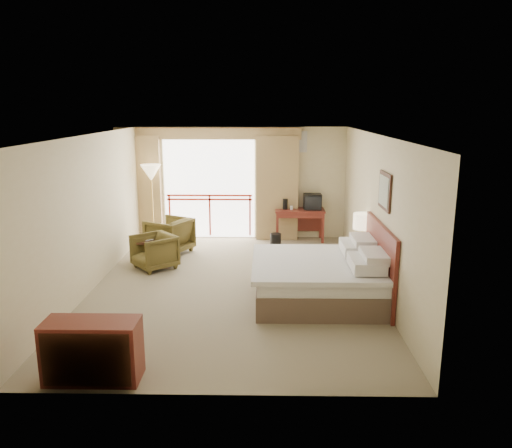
{
  "coord_description": "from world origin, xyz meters",
  "views": [
    {
      "loc": [
        0.55,
        -8.52,
        3.17
      ],
      "look_at": [
        0.39,
        0.4,
        1.06
      ],
      "focal_mm": 35.0,
      "sensor_mm": 36.0,
      "label": 1
    }
  ],
  "objects_px": {
    "desk": "(299,216)",
    "floor_lamp": "(151,176)",
    "wastebasket": "(276,240)",
    "dresser": "(92,351)",
    "side_table": "(144,248)",
    "nightstand": "(361,261)",
    "tv": "(312,202)",
    "armchair_near": "(155,268)",
    "armchair_far": "(170,252)",
    "table_lamp": "(363,222)",
    "bed": "(321,278)"
  },
  "relations": [
    {
      "from": "armchair_far",
      "to": "floor_lamp",
      "type": "distance_m",
      "value": 1.89
    },
    {
      "from": "bed",
      "to": "armchair_far",
      "type": "height_order",
      "value": "bed"
    },
    {
      "from": "bed",
      "to": "armchair_near",
      "type": "distance_m",
      "value": 3.55
    },
    {
      "from": "desk",
      "to": "armchair_near",
      "type": "xyz_separation_m",
      "value": [
        -3.04,
        -2.25,
        -0.6
      ]
    },
    {
      "from": "tv",
      "to": "armchair_near",
      "type": "distance_m",
      "value": 4.11
    },
    {
      "from": "side_table",
      "to": "armchair_near",
      "type": "bearing_deg",
      "value": -46.41
    },
    {
      "from": "bed",
      "to": "table_lamp",
      "type": "xyz_separation_m",
      "value": [
        0.92,
        1.32,
        0.66
      ]
    },
    {
      "from": "desk",
      "to": "armchair_far",
      "type": "bearing_deg",
      "value": -161.38
    },
    {
      "from": "wastebasket",
      "to": "side_table",
      "type": "xyz_separation_m",
      "value": [
        -2.73,
        -1.33,
        0.18
      ]
    },
    {
      "from": "armchair_far",
      "to": "armchair_near",
      "type": "distance_m",
      "value": 1.12
    },
    {
      "from": "side_table",
      "to": "floor_lamp",
      "type": "bearing_deg",
      "value": 95.92
    },
    {
      "from": "desk",
      "to": "dresser",
      "type": "height_order",
      "value": "desk"
    },
    {
      "from": "armchair_far",
      "to": "table_lamp",
      "type": "bearing_deg",
      "value": 99.65
    },
    {
      "from": "armchair_far",
      "to": "dresser",
      "type": "relative_size",
      "value": 0.77
    },
    {
      "from": "wastebasket",
      "to": "dresser",
      "type": "relative_size",
      "value": 0.28
    },
    {
      "from": "nightstand",
      "to": "armchair_far",
      "type": "distance_m",
      "value": 4.23
    },
    {
      "from": "floor_lamp",
      "to": "bed",
      "type": "bearing_deg",
      "value": -44.83
    },
    {
      "from": "table_lamp",
      "to": "side_table",
      "type": "height_order",
      "value": "table_lamp"
    },
    {
      "from": "dresser",
      "to": "nightstand",
      "type": "bearing_deg",
      "value": 45.97
    },
    {
      "from": "tv",
      "to": "dresser",
      "type": "relative_size",
      "value": 0.37
    },
    {
      "from": "tv",
      "to": "floor_lamp",
      "type": "bearing_deg",
      "value": -175.09
    },
    {
      "from": "nightstand",
      "to": "tv",
      "type": "bearing_deg",
      "value": 105.77
    },
    {
      "from": "desk",
      "to": "floor_lamp",
      "type": "xyz_separation_m",
      "value": [
        -3.49,
        -0.27,
        1.0
      ]
    },
    {
      "from": "floor_lamp",
      "to": "table_lamp",
      "type": "bearing_deg",
      "value": -26.53
    },
    {
      "from": "wastebasket",
      "to": "tv",
      "type": "bearing_deg",
      "value": 32.99
    },
    {
      "from": "desk",
      "to": "armchair_far",
      "type": "distance_m",
      "value": 3.21
    },
    {
      "from": "armchair_far",
      "to": "floor_lamp",
      "type": "height_order",
      "value": "floor_lamp"
    },
    {
      "from": "table_lamp",
      "to": "floor_lamp",
      "type": "xyz_separation_m",
      "value": [
        -4.51,
        2.25,
        0.56
      ]
    },
    {
      "from": "desk",
      "to": "side_table",
      "type": "relative_size",
      "value": 2.37
    },
    {
      "from": "bed",
      "to": "wastebasket",
      "type": "distance_m",
      "value": 3.29
    },
    {
      "from": "side_table",
      "to": "bed",
      "type": "bearing_deg",
      "value": -28.82
    },
    {
      "from": "side_table",
      "to": "table_lamp",
      "type": "bearing_deg",
      "value": -7.36
    },
    {
      "from": "armchair_near",
      "to": "side_table",
      "type": "relative_size",
      "value": 1.53
    },
    {
      "from": "wastebasket",
      "to": "armchair_far",
      "type": "height_order",
      "value": "armchair_far"
    },
    {
      "from": "table_lamp",
      "to": "wastebasket",
      "type": "xyz_separation_m",
      "value": [
        -1.61,
        1.89,
        -0.88
      ]
    },
    {
      "from": "desk",
      "to": "side_table",
      "type": "xyz_separation_m",
      "value": [
        -3.31,
        -1.96,
        -0.26
      ]
    },
    {
      "from": "tv",
      "to": "floor_lamp",
      "type": "distance_m",
      "value": 3.85
    },
    {
      "from": "table_lamp",
      "to": "tv",
      "type": "relative_size",
      "value": 1.53
    },
    {
      "from": "wastebasket",
      "to": "bed",
      "type": "bearing_deg",
      "value": -77.87
    },
    {
      "from": "nightstand",
      "to": "tv",
      "type": "relative_size",
      "value": 1.29
    },
    {
      "from": "bed",
      "to": "nightstand",
      "type": "height_order",
      "value": "bed"
    },
    {
      "from": "desk",
      "to": "dresser",
      "type": "bearing_deg",
      "value": -116.32
    },
    {
      "from": "table_lamp",
      "to": "desk",
      "type": "height_order",
      "value": "table_lamp"
    },
    {
      "from": "nightstand",
      "to": "desk",
      "type": "height_order",
      "value": "desk"
    },
    {
      "from": "tv",
      "to": "dresser",
      "type": "xyz_separation_m",
      "value": [
        -3.16,
        -6.38,
        -0.58
      ]
    },
    {
      "from": "wastebasket",
      "to": "dresser",
      "type": "height_order",
      "value": "dresser"
    },
    {
      "from": "tv",
      "to": "armchair_far",
      "type": "relative_size",
      "value": 0.49
    },
    {
      "from": "desk",
      "to": "armchair_near",
      "type": "distance_m",
      "value": 3.83
    },
    {
      "from": "armchair_far",
      "to": "tv",
      "type": "bearing_deg",
      "value": 137.28
    },
    {
      "from": "armchair_far",
      "to": "armchair_near",
      "type": "relative_size",
      "value": 1.12
    }
  ]
}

